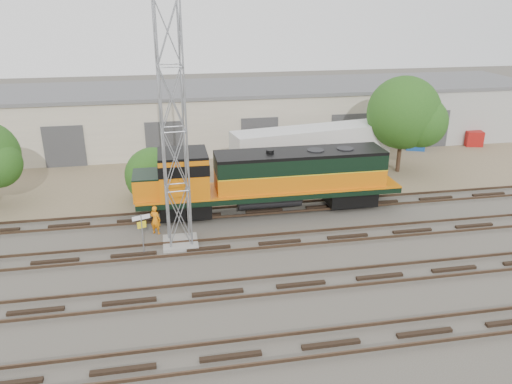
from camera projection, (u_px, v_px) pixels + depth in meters
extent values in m
plane|color=#47423A|center=(286.00, 256.00, 26.62)|extent=(140.00, 140.00, 0.00)
cube|color=#726047|center=(242.00, 168.00, 40.36)|extent=(80.00, 16.00, 0.02)
cube|color=black|center=(331.00, 344.00, 19.72)|extent=(80.00, 2.40, 0.14)
cube|color=#4C3828|center=(337.00, 354.00, 18.98)|extent=(80.00, 0.08, 0.14)
cube|color=#4C3828|center=(325.00, 330.00, 20.36)|extent=(80.00, 0.08, 0.14)
cube|color=black|center=(301.00, 284.00, 23.84)|extent=(80.00, 2.40, 0.14)
cube|color=#4C3828|center=(305.00, 290.00, 23.11)|extent=(80.00, 0.08, 0.14)
cube|color=#4C3828|center=(297.00, 274.00, 24.48)|extent=(80.00, 0.08, 0.14)
cube|color=black|center=(280.00, 242.00, 27.97)|extent=(80.00, 2.40, 0.14)
cube|color=#4C3828|center=(283.00, 246.00, 27.23)|extent=(80.00, 0.08, 0.14)
cube|color=#4C3828|center=(277.00, 234.00, 28.60)|extent=(80.00, 0.08, 0.14)
cube|color=black|center=(264.00, 211.00, 32.09)|extent=(80.00, 2.40, 0.14)
cube|color=#4C3828|center=(266.00, 213.00, 31.35)|extent=(80.00, 0.08, 0.14)
cube|color=#4C3828|center=(262.00, 204.00, 32.73)|extent=(80.00, 0.08, 0.14)
cube|color=beige|center=(229.00, 116.00, 46.79)|extent=(58.00, 10.00, 5.00)
cube|color=#59595B|center=(228.00, 88.00, 45.82)|extent=(58.40, 10.40, 0.30)
cube|color=#999993|center=(473.00, 119.00, 45.88)|extent=(14.00, 0.10, 5.00)
cube|color=#333335|center=(64.00, 147.00, 40.07)|extent=(3.20, 0.12, 3.40)
cube|color=#333335|center=(165.00, 142.00, 41.42)|extent=(3.20, 0.12, 3.40)
cube|color=#333335|center=(260.00, 137.00, 42.78)|extent=(3.20, 0.12, 3.40)
cube|color=#333335|center=(348.00, 133.00, 44.13)|extent=(3.20, 0.12, 3.40)
cube|color=#333335|center=(432.00, 129.00, 45.49)|extent=(3.20, 0.12, 3.40)
cube|color=black|center=(185.00, 206.00, 30.99)|extent=(3.12, 2.34, 0.97)
cube|color=black|center=(349.00, 195.00, 32.81)|extent=(3.12, 2.34, 0.97)
cube|color=black|center=(270.00, 191.00, 31.66)|extent=(16.57, 2.92, 0.34)
cylinder|color=black|center=(270.00, 200.00, 31.88)|extent=(4.09, 1.07, 1.07)
cube|color=#C86409|center=(300.00, 178.00, 31.72)|extent=(10.72, 2.53, 1.17)
cube|color=black|center=(300.00, 162.00, 31.33)|extent=(10.72, 2.53, 0.97)
cube|color=black|center=(301.00, 153.00, 31.11)|extent=(10.72, 2.53, 0.19)
cube|color=#C86409|center=(183.00, 175.00, 30.23)|extent=(2.92, 2.92, 2.53)
cube|color=black|center=(182.00, 153.00, 29.74)|extent=(2.92, 2.92, 0.16)
cube|color=#C86409|center=(147.00, 186.00, 30.06)|extent=(1.56, 2.34, 1.36)
cube|color=gray|center=(180.00, 242.00, 27.87)|extent=(1.91, 1.91, 0.20)
cylinder|color=gray|center=(162.00, 127.00, 25.96)|extent=(0.10, 0.10, 12.76)
cylinder|color=gray|center=(184.00, 126.00, 26.16)|extent=(0.10, 0.10, 12.76)
cylinder|color=gray|center=(162.00, 133.00, 24.89)|extent=(0.10, 0.10, 12.76)
cylinder|color=gray|center=(186.00, 132.00, 25.09)|extent=(0.10, 0.10, 12.76)
cylinder|color=gray|center=(143.00, 235.00, 26.39)|extent=(0.07, 0.07, 2.31)
cube|color=white|center=(141.00, 218.00, 26.03)|extent=(0.91, 0.35, 0.23)
cube|color=yellow|center=(142.00, 225.00, 26.18)|extent=(0.46, 0.20, 0.37)
imported|color=orange|center=(155.00, 220.00, 28.86)|extent=(0.75, 0.67, 1.74)
cube|color=silver|center=(312.00, 144.00, 37.71)|extent=(12.63, 4.59, 2.57)
cube|color=black|center=(365.00, 163.00, 40.03)|extent=(2.67, 2.74, 0.95)
cube|color=black|center=(258.00, 179.00, 36.01)|extent=(0.14, 0.14, 1.24)
cube|color=black|center=(249.00, 171.00, 37.67)|extent=(0.14, 0.14, 1.24)
cube|color=navy|center=(415.00, 141.00, 45.16)|extent=(2.04, 1.99, 1.50)
cube|color=maroon|center=(473.00, 138.00, 46.33)|extent=(1.77, 1.69, 1.40)
cylinder|color=#382619|center=(155.00, 196.00, 34.30)|extent=(0.26, 0.26, 0.34)
sphere|color=#174213|center=(153.00, 175.00, 33.75)|extent=(3.78, 3.78, 3.78)
sphere|color=#174213|center=(165.00, 182.00, 33.50)|extent=(2.64, 2.64, 2.64)
cylinder|color=#382619|center=(399.00, 155.00, 39.08)|extent=(0.32, 0.32, 2.77)
sphere|color=#174213|center=(404.00, 113.00, 37.87)|extent=(5.55, 5.55, 5.55)
sphere|color=#174213|center=(422.00, 122.00, 37.50)|extent=(3.88, 3.88, 3.88)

